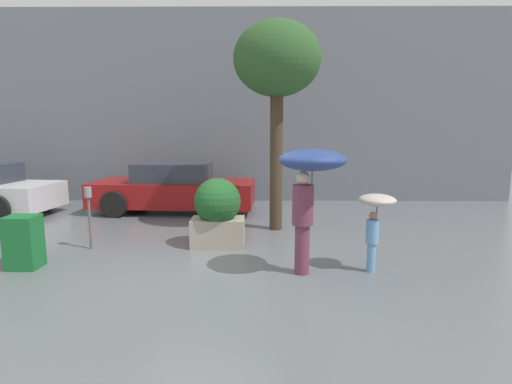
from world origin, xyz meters
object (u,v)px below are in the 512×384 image
at_px(planter_box, 218,211).
at_px(street_tree, 277,63).
at_px(person_adult, 310,176).
at_px(person_child, 376,211).
at_px(parking_meter, 89,205).
at_px(newspaper_box, 24,242).
at_px(parked_car_near, 174,189).

bearing_deg(planter_box, street_tree, 48.34).
height_order(person_adult, person_child, person_adult).
height_order(person_child, parking_meter, person_child).
bearing_deg(newspaper_box, parked_car_near, 71.52).
relative_size(person_adult, parking_meter, 1.65).
bearing_deg(person_child, newspaper_box, 139.21).
xyz_separation_m(person_adult, person_child, (1.11, 0.19, -0.61)).
bearing_deg(planter_box, person_adult, -44.58).
relative_size(parked_car_near, street_tree, 0.97).
distance_m(person_child, parked_car_near, 6.44).
distance_m(person_child, parking_meter, 5.34).
relative_size(person_child, newspaper_box, 1.43).
distance_m(person_adult, street_tree, 3.68).
distance_m(parked_car_near, parking_meter, 3.70).
bearing_deg(planter_box, newspaper_box, -157.62).
height_order(parking_meter, newspaper_box, parking_meter).
bearing_deg(parked_car_near, street_tree, -122.60).
height_order(person_child, newspaper_box, person_child).
distance_m(person_child, newspaper_box, 5.90).
xyz_separation_m(person_child, street_tree, (-1.51, 2.77, 2.76)).
bearing_deg(street_tree, newspaper_box, -148.59).
distance_m(street_tree, newspaper_box, 6.10).
bearing_deg(person_adult, planter_box, 171.14).
bearing_deg(person_child, planter_box, 113.04).
xyz_separation_m(person_child, parked_car_near, (-4.32, 4.76, -0.36)).
bearing_deg(parking_meter, planter_box, 4.99).
height_order(person_adult, parked_car_near, person_adult).
height_order(street_tree, newspaper_box, street_tree).
bearing_deg(person_child, parked_car_near, 92.41).
height_order(street_tree, parking_meter, street_tree).
relative_size(street_tree, newspaper_box, 5.21).
height_order(planter_box, parking_meter, planter_box).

